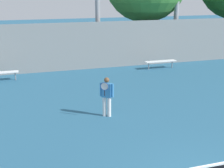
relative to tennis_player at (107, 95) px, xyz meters
name	(u,v)px	position (x,y,z in m)	size (l,w,h in m)	color
tennis_player	(107,95)	(0.00, 0.00, 0.00)	(0.53, 0.51, 1.53)	silver
bench_courtside_near	(0,73)	(-3.99, 6.33, -0.41)	(1.86, 0.40, 0.49)	white
bench_courtside_far	(161,62)	(5.33, 6.33, -0.41)	(1.98, 0.40, 0.49)	white
back_fence	(89,46)	(1.17, 7.62, 0.57)	(29.63, 0.06, 2.84)	gray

